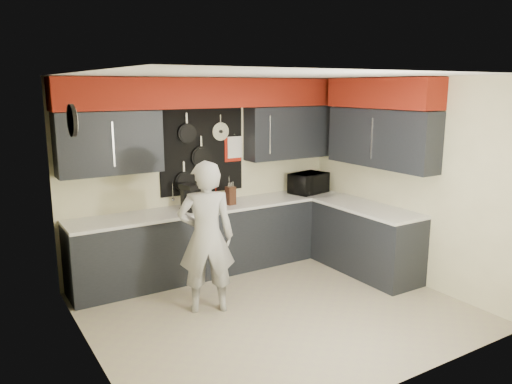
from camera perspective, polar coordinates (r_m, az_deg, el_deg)
ground at (r=5.83m, az=2.23°, el=-13.26°), size 4.00×4.00×0.00m
back_wall_assembly at (r=6.68m, az=-5.31°, el=7.86°), size 4.00×0.36×2.60m
right_wall_assembly at (r=6.69m, az=14.46°, el=6.97°), size 0.36×3.50×2.60m
left_wall_assembly at (r=4.63m, az=-18.73°, el=-3.06°), size 0.05×3.50×2.60m
base_cabinets at (r=6.79m, az=0.38°, el=-5.37°), size 3.95×2.20×0.92m
microwave at (r=7.47m, az=6.03°, el=1.02°), size 0.61×0.48×0.30m
knife_block at (r=6.72m, az=-2.93°, el=-0.41°), size 0.12×0.12×0.24m
utensil_crock at (r=6.59m, az=-5.89°, el=-1.09°), size 0.13×0.13×0.16m
coffee_maker at (r=6.46m, az=-7.62°, el=-0.51°), size 0.24×0.28×0.35m
person at (r=5.54m, az=-5.70°, el=-5.18°), size 0.73×0.62×1.71m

